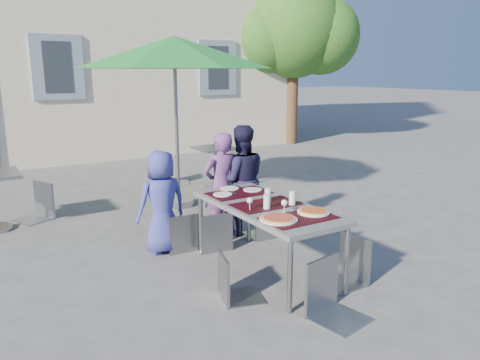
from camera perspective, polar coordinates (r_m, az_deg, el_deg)
ground at (r=4.66m, az=-0.84°, el=-13.99°), size 90.00×90.00×0.00m
tree at (r=14.13m, az=6.59°, el=17.67°), size 3.60×3.00×4.70m
dining_table at (r=4.97m, az=3.20°, el=-3.61°), size 0.80×1.85×0.76m
pizza_near_left at (r=4.44m, az=4.70°, el=-4.71°), size 0.36×0.36×0.03m
pizza_near_right at (r=4.70m, az=8.95°, el=-3.79°), size 0.32×0.32×0.03m
glassware at (r=4.87m, az=4.17°, el=-2.35°), size 0.55×0.46×0.15m
place_settings at (r=5.47m, az=-0.57°, el=-1.31°), size 0.67×0.41×0.01m
child_0 at (r=5.59m, az=-9.50°, el=-2.68°), size 0.62×0.43×1.24m
child_1 at (r=5.99m, az=-2.30°, el=-0.73°), size 0.51×0.34×1.38m
child_2 at (r=6.14m, az=0.09°, el=-0.02°), size 0.80×0.61×1.45m
chair_0 at (r=5.63m, az=-7.23°, el=-3.59°), size 0.40×0.40×0.89m
chair_1 at (r=5.61m, az=-3.21°, el=-3.46°), size 0.45×0.45×0.90m
chair_2 at (r=6.02m, az=3.20°, el=-2.16°), size 0.44×0.44×0.92m
chair_3 at (r=4.41m, az=-0.87°, el=-8.56°), size 0.47×0.47×0.86m
chair_4 at (r=4.87m, az=13.23°, el=-6.25°), size 0.43×0.42×0.92m
chair_5 at (r=4.17m, az=11.22°, el=-8.96°), size 0.50×0.51×0.98m
patio_umbrella at (r=7.36m, az=-8.01°, el=15.06°), size 2.99×2.99×2.64m
bg_chair_r_0 at (r=7.40m, az=-23.65°, el=0.12°), size 0.60×0.60×1.01m
cafe_table_1 at (r=8.76m, az=-3.02°, el=2.50°), size 0.69×0.69×0.74m
bg_chair_l_1 at (r=9.02m, az=-8.38°, el=3.12°), size 0.56×0.56×0.98m
bg_chair_r_1 at (r=9.50m, az=-1.03°, el=3.68°), size 0.45×0.45×0.95m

